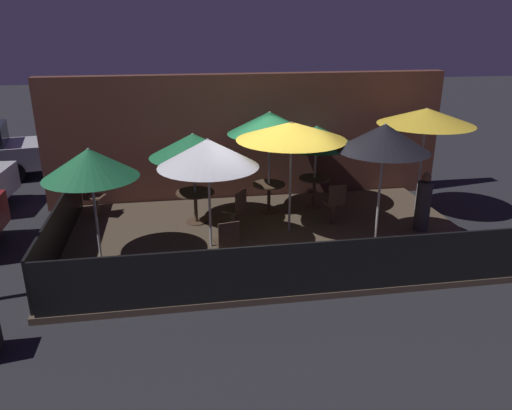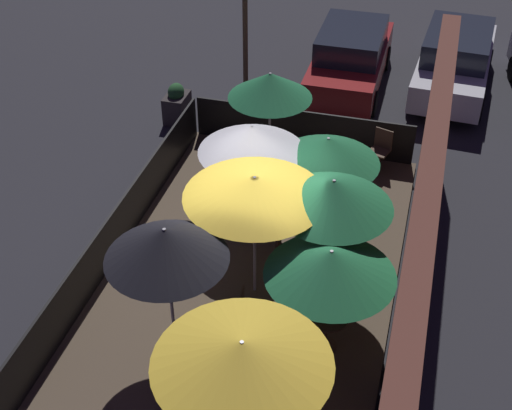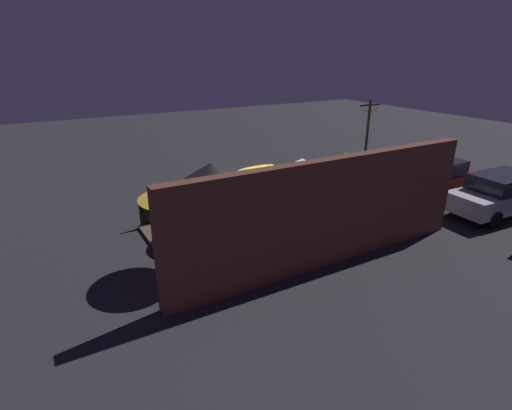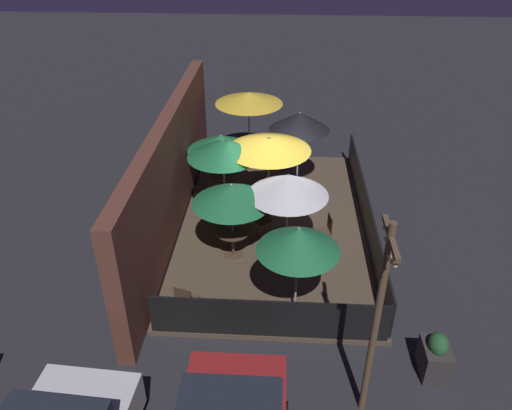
{
  "view_description": "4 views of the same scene",
  "coord_description": "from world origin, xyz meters",
  "px_view_note": "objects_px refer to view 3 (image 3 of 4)",
  "views": [
    {
      "loc": [
        -1.88,
        -9.65,
        4.46
      ],
      "look_at": [
        -0.35,
        -0.44,
        0.99
      ],
      "focal_mm": 35.0,
      "sensor_mm": 36.0,
      "label": 1
    },
    {
      "loc": [
        9.21,
        2.6,
        8.79
      ],
      "look_at": [
        -0.31,
        -0.0,
        1.35
      ],
      "focal_mm": 50.0,
      "sensor_mm": 36.0,
      "label": 2
    },
    {
      "loc": [
        7.11,
        10.91,
        5.96
      ],
      "look_at": [
        0.95,
        0.18,
        1.16
      ],
      "focal_mm": 28.0,
      "sensor_mm": 36.0,
      "label": 3
    },
    {
      "loc": [
        -11.69,
        -0.17,
        7.93
      ],
      "look_at": [
        -0.68,
        0.47,
        1.12
      ],
      "focal_mm": 35.0,
      "sensor_mm": 36.0,
      "label": 4
    }
  ],
  "objects_px": {
    "patio_umbrella_5": "(178,191)",
    "parked_car_0": "(434,178)",
    "patio_umbrella_6": "(302,166)",
    "dining_table_2": "(293,227)",
    "patio_chair_0": "(243,225)",
    "dining_table_1": "(329,212)",
    "planter_box": "(327,175)",
    "patio_umbrella_4": "(344,158)",
    "patio_umbrella_7": "(268,169)",
    "patio_chair_2": "(297,211)",
    "patio_umbrella_0": "(266,200)",
    "light_post": "(367,141)",
    "patio_umbrella_2": "(295,180)",
    "patron_0": "(184,228)",
    "dining_table_0": "(265,237)",
    "patio_chair_1": "(281,196)",
    "patio_umbrella_3": "(212,171)",
    "patio_umbrella_1": "(331,179)",
    "patio_chair_3": "(393,209)",
    "parked_car_1": "(501,194)"
  },
  "relations": [
    {
      "from": "patio_umbrella_4",
      "to": "patio_umbrella_7",
      "type": "distance_m",
      "value": 4.0
    },
    {
      "from": "patio_umbrella_2",
      "to": "patio_chair_0",
      "type": "xyz_separation_m",
      "value": [
        1.31,
        -1.01,
        -1.63
      ]
    },
    {
      "from": "patio_chair_3",
      "to": "planter_box",
      "type": "distance_m",
      "value": 5.11
    },
    {
      "from": "patio_umbrella_0",
      "to": "dining_table_1",
      "type": "xyz_separation_m",
      "value": [
        -2.94,
        -0.6,
        -1.19
      ]
    },
    {
      "from": "patio_umbrella_7",
      "to": "planter_box",
      "type": "relative_size",
      "value": 2.47
    },
    {
      "from": "patio_umbrella_3",
      "to": "patio_chair_3",
      "type": "height_order",
      "value": "patio_umbrella_3"
    },
    {
      "from": "patio_umbrella_0",
      "to": "patio_umbrella_7",
      "type": "bearing_deg",
      "value": -124.02
    },
    {
      "from": "patio_umbrella_1",
      "to": "parked_car_0",
      "type": "bearing_deg",
      "value": -175.27
    },
    {
      "from": "patio_chair_0",
      "to": "dining_table_1",
      "type": "bearing_deg",
      "value": 72.61
    },
    {
      "from": "patio_chair_0",
      "to": "patio_chair_1",
      "type": "bearing_deg",
      "value": 117.42
    },
    {
      "from": "patio_umbrella_0",
      "to": "patio_umbrella_1",
      "type": "height_order",
      "value": "patio_umbrella_1"
    },
    {
      "from": "patio_umbrella_5",
      "to": "parked_car_0",
      "type": "relative_size",
      "value": 0.58
    },
    {
      "from": "patio_umbrella_0",
      "to": "dining_table_0",
      "type": "xyz_separation_m",
      "value": [
        0.0,
        -0.0,
        -1.2
      ]
    },
    {
      "from": "patio_chair_2",
      "to": "patio_umbrella_6",
      "type": "bearing_deg",
      "value": 86.26
    },
    {
      "from": "dining_table_1",
      "to": "dining_table_0",
      "type": "bearing_deg",
      "value": 11.53
    },
    {
      "from": "patio_chair_0",
      "to": "dining_table_2",
      "type": "bearing_deg",
      "value": 46.28
    },
    {
      "from": "patio_umbrella_2",
      "to": "patio_chair_0",
      "type": "height_order",
      "value": "patio_umbrella_2"
    },
    {
      "from": "patio_chair_3",
      "to": "parked_car_1",
      "type": "bearing_deg",
      "value": -178.55
    },
    {
      "from": "patio_umbrella_5",
      "to": "parked_car_0",
      "type": "distance_m",
      "value": 11.64
    },
    {
      "from": "dining_table_1",
      "to": "light_post",
      "type": "xyz_separation_m",
      "value": [
        -4.29,
        -2.76,
        1.56
      ]
    },
    {
      "from": "patio_umbrella_2",
      "to": "patio_umbrella_3",
      "type": "bearing_deg",
      "value": -47.56
    },
    {
      "from": "patio_umbrella_6",
      "to": "dining_table_1",
      "type": "distance_m",
      "value": 1.94
    },
    {
      "from": "patio_umbrella_0",
      "to": "patio_chair_3",
      "type": "height_order",
      "value": "patio_umbrella_0"
    },
    {
      "from": "patio_umbrella_0",
      "to": "dining_table_1",
      "type": "bearing_deg",
      "value": -168.47
    },
    {
      "from": "planter_box",
      "to": "patio_umbrella_0",
      "type": "bearing_deg",
      "value": 37.36
    },
    {
      "from": "patio_umbrella_6",
      "to": "dining_table_2",
      "type": "relative_size",
      "value": 2.91
    },
    {
      "from": "patio_umbrella_4",
      "to": "parked_car_0",
      "type": "xyz_separation_m",
      "value": [
        -4.26,
        1.05,
        -1.18
      ]
    },
    {
      "from": "dining_table_1",
      "to": "patio_chair_2",
      "type": "bearing_deg",
      "value": -40.77
    },
    {
      "from": "patio_umbrella_3",
      "to": "patio_chair_1",
      "type": "distance_m",
      "value": 3.66
    },
    {
      "from": "patio_chair_3",
      "to": "parked_car_0",
      "type": "height_order",
      "value": "parked_car_0"
    },
    {
      "from": "patio_umbrella_4",
      "to": "patio_chair_1",
      "type": "distance_m",
      "value": 2.87
    },
    {
      "from": "patio_chair_2",
      "to": "patio_umbrella_0",
      "type": "bearing_deg",
      "value": -107.02
    },
    {
      "from": "patio_umbrella_2",
      "to": "dining_table_0",
      "type": "relative_size",
      "value": 3.19
    },
    {
      "from": "planter_box",
      "to": "parked_car_1",
      "type": "bearing_deg",
      "value": 117.89
    },
    {
      "from": "planter_box",
      "to": "parked_car_0",
      "type": "height_order",
      "value": "parked_car_0"
    },
    {
      "from": "patio_umbrella_2",
      "to": "patio_chair_3",
      "type": "distance_m",
      "value": 4.44
    },
    {
      "from": "patio_chair_3",
      "to": "patio_chair_2",
      "type": "bearing_deg",
      "value": -6.94
    },
    {
      "from": "patio_umbrella_3",
      "to": "patio_chair_1",
      "type": "bearing_deg",
      "value": -167.87
    },
    {
      "from": "patron_0",
      "to": "planter_box",
      "type": "distance_m",
      "value": 8.79
    },
    {
      "from": "patio_umbrella_1",
      "to": "patio_chair_1",
      "type": "relative_size",
      "value": 2.17
    },
    {
      "from": "patio_umbrella_7",
      "to": "dining_table_2",
      "type": "distance_m",
      "value": 2.06
    },
    {
      "from": "light_post",
      "to": "dining_table_2",
      "type": "bearing_deg",
      "value": 27.55
    },
    {
      "from": "patio_umbrella_7",
      "to": "patio_chair_3",
      "type": "height_order",
      "value": "patio_umbrella_7"
    },
    {
      "from": "patio_umbrella_5",
      "to": "dining_table_1",
      "type": "height_order",
      "value": "patio_umbrella_5"
    },
    {
      "from": "patio_umbrella_0",
      "to": "dining_table_0",
      "type": "bearing_deg",
      "value": -45.0
    },
    {
      "from": "patio_umbrella_0",
      "to": "dining_table_1",
      "type": "relative_size",
      "value": 2.31
    },
    {
      "from": "patio_chair_0",
      "to": "light_post",
      "type": "bearing_deg",
      "value": 100.17
    },
    {
      "from": "dining_table_0",
      "to": "patio_chair_1",
      "type": "bearing_deg",
      "value": -130.13
    },
    {
      "from": "dining_table_2",
      "to": "patio_chair_0",
      "type": "relative_size",
      "value": 0.8
    },
    {
      "from": "dining_table_1",
      "to": "planter_box",
      "type": "height_order",
      "value": "planter_box"
    }
  ]
}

